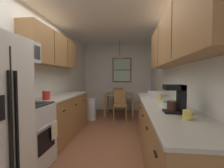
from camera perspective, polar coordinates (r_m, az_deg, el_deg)
ground_plane at (r=3.81m, az=-1.19°, el=-17.45°), size 12.00×12.00×0.00m
wall_left at (r=4.00m, az=-20.77°, el=1.97°), size 0.10×9.00×2.55m
wall_right at (r=3.65m, az=20.29°, el=1.93°), size 0.10×9.00×2.55m
wall_back at (r=6.22m, az=2.12°, el=2.31°), size 4.40×0.10×2.55m
ceiling_slab at (r=3.80m, az=-1.23°, el=22.31°), size 4.40×9.00×0.08m
stove_range at (r=2.67m, az=-28.81°, el=-16.00°), size 0.66×0.62×1.10m
microwave_over_range at (r=2.63m, az=-31.45°, el=10.30°), size 0.39×0.63×0.31m
counter_left at (r=3.72m, az=-17.46°, el=-10.82°), size 0.64×1.88×0.90m
upper_cabinets_left at (r=3.68m, az=-20.12°, el=11.39°), size 0.33×1.96×0.68m
counter_right at (r=2.68m, az=17.99°, el=-16.14°), size 0.64×3.14×0.90m
upper_cabinets_right at (r=2.59m, az=21.82°, el=15.01°), size 0.33×2.82×0.74m
dining_table at (r=5.37m, az=2.67°, el=-4.77°), size 0.95×0.78×0.73m
dining_chair_near at (r=4.79m, az=2.86°, el=-7.09°), size 0.44×0.44×0.90m
dining_chair_far at (r=5.98m, az=2.34°, el=-5.15°), size 0.42×0.42×0.90m
pendant_light at (r=5.37m, az=2.70°, el=9.68°), size 0.31×0.31×0.63m
back_window at (r=6.14m, az=3.61°, el=5.08°), size 0.73×0.05×0.94m
trash_bin at (r=4.90m, az=-7.64°, el=-9.04°), size 0.31×0.31×0.64m
storage_canister at (r=3.04m, az=-22.79°, el=-3.65°), size 0.13×0.13×0.17m
dish_towel at (r=2.61m, az=-20.16°, el=-15.60°), size 0.02×0.16×0.24m
coffee_maker at (r=1.93m, az=22.43°, el=-4.76°), size 0.22×0.18×0.32m
mug_by_coffeemaker at (r=1.70m, az=25.65°, el=-9.99°), size 0.12×0.08×0.09m
mug_spare at (r=2.91m, az=16.92°, el=-4.47°), size 0.11×0.08×0.11m
fruit_bowl at (r=2.26m, az=19.87°, el=-7.01°), size 0.23×0.23×0.09m
dish_rack at (r=3.45m, az=15.36°, el=-3.44°), size 0.28×0.34×0.10m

